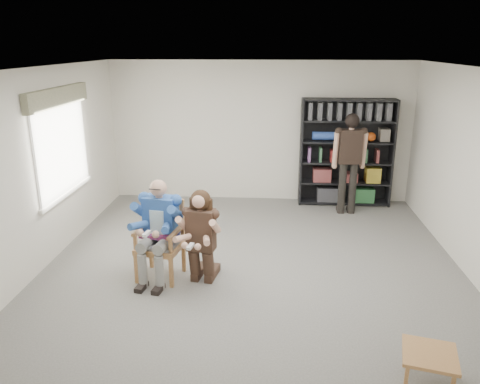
# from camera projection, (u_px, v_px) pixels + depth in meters

# --- Properties ---
(room_shell) EXTENTS (6.00, 7.00, 2.80)m
(room_shell) POSITION_uv_depth(u_px,v_px,m) (252.00, 181.00, 6.07)
(room_shell) COLOR white
(room_shell) RESTS_ON ground
(floor) EXTENTS (6.00, 7.00, 0.01)m
(floor) POSITION_uv_depth(u_px,v_px,m) (251.00, 277.00, 6.49)
(floor) COLOR #625F5B
(floor) RESTS_ON ground
(window_left) EXTENTS (0.16, 2.00, 1.75)m
(window_left) POSITION_uv_depth(u_px,v_px,m) (63.00, 144.00, 7.15)
(window_left) COLOR silver
(window_left) RESTS_ON room_shell
(armchair) EXTENTS (0.72, 0.70, 1.08)m
(armchair) POSITION_uv_depth(u_px,v_px,m) (160.00, 241.00, 6.35)
(armchair) COLOR #A76F38
(armchair) RESTS_ON floor
(seated_man) EXTENTS (0.74, 0.93, 1.41)m
(seated_man) POSITION_uv_depth(u_px,v_px,m) (159.00, 230.00, 6.30)
(seated_man) COLOR #204294
(seated_man) RESTS_ON floor
(kneeling_woman) EXTENTS (0.68, 0.94, 1.29)m
(kneeling_woman) POSITION_uv_depth(u_px,v_px,m) (200.00, 239.00, 6.16)
(kneeling_woman) COLOR #3A2A20
(kneeling_woman) RESTS_ON floor
(bookshelf) EXTENTS (1.80, 0.38, 2.10)m
(bookshelf) POSITION_uv_depth(u_px,v_px,m) (346.00, 153.00, 9.18)
(bookshelf) COLOR black
(bookshelf) RESTS_ON floor
(standing_man) EXTENTS (0.60, 0.36, 1.89)m
(standing_man) POSITION_uv_depth(u_px,v_px,m) (349.00, 165.00, 8.68)
(standing_man) COLOR black
(standing_man) RESTS_ON floor
(side_table) EXTENTS (0.59, 0.59, 0.34)m
(side_table) POSITION_uv_depth(u_px,v_px,m) (428.00, 368.00, 4.42)
(side_table) COLOR #A76F38
(side_table) RESTS_ON floor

